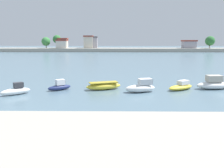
% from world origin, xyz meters
% --- Properties ---
extents(ground_plane, '(400.00, 400.00, 0.00)m').
position_xyz_m(ground_plane, '(0.00, 0.00, 0.00)').
color(ground_plane, slate).
extents(moored_boat_1, '(3.55, 3.19, 1.55)m').
position_xyz_m(moored_boat_1, '(-3.07, 10.44, 0.54)').
color(moored_boat_1, white).
rests_on(moored_boat_1, ground).
extents(moored_boat_2, '(3.33, 2.86, 1.48)m').
position_xyz_m(moored_boat_2, '(1.87, 13.23, 0.52)').
color(moored_boat_2, navy).
rests_on(moored_boat_2, ground).
extents(moored_boat_3, '(5.17, 3.01, 1.07)m').
position_xyz_m(moored_boat_3, '(7.94, 13.64, 0.52)').
color(moored_boat_3, yellow).
rests_on(moored_boat_3, ground).
extents(moored_boat_4, '(4.34, 2.51, 1.81)m').
position_xyz_m(moored_boat_4, '(13.03, 12.11, 0.69)').
color(moored_boat_4, white).
rests_on(moored_boat_4, ground).
extents(moored_boat_5, '(4.40, 3.57, 1.28)m').
position_xyz_m(moored_boat_5, '(18.76, 13.67, 0.47)').
color(moored_boat_5, yellow).
rests_on(moored_boat_5, ground).
extents(moored_boat_6, '(5.12, 2.36, 1.96)m').
position_xyz_m(moored_boat_6, '(23.51, 14.23, 0.73)').
color(moored_boat_6, white).
rests_on(moored_boat_6, ground).
extents(distant_shoreline, '(138.81, 10.93, 8.63)m').
position_xyz_m(distant_shoreline, '(1.17, 108.69, 1.91)').
color(distant_shoreline, '#9E998C').
rests_on(distant_shoreline, ground).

